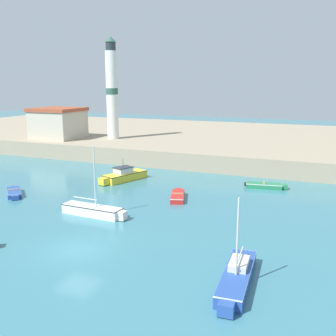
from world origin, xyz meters
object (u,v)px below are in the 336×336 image
object	(u,v)px
dinghy_green_0	(265,185)
dinghy_red_6	(178,196)
sailboat_white_5	(93,210)
lighthouse	(112,90)
sailboat_blue_3	(237,276)
harbor_shed_near_wharf	(58,123)
motorboat_yellow_1	(124,175)
dinghy_blue_4	(14,192)

from	to	relation	value
dinghy_green_0	dinghy_red_6	world-z (taller)	dinghy_red_6
sailboat_white_5	lighthouse	distance (m)	30.49
lighthouse	sailboat_blue_3	bearing A→B (deg)	-50.85
sailboat_blue_3	harbor_shed_near_wharf	size ratio (longest dim) A/B	0.93
motorboat_yellow_1	sailboat_white_5	world-z (taller)	sailboat_white_5
motorboat_yellow_1	dinghy_red_6	world-z (taller)	motorboat_yellow_1
motorboat_yellow_1	sailboat_white_5	size ratio (longest dim) A/B	1.05
sailboat_white_5	lighthouse	xyz separation A→B (m)	(-13.30, 25.95, 8.92)
dinghy_green_0	dinghy_blue_4	size ratio (longest dim) A/B	1.30
motorboat_yellow_1	harbor_shed_near_wharf	xyz separation A→B (m)	(-17.94, 12.23, 3.90)
sailboat_blue_3	dinghy_red_6	distance (m)	15.83
dinghy_red_6	dinghy_green_0	bearing A→B (deg)	45.63
dinghy_green_0	lighthouse	bearing A→B (deg)	153.82
dinghy_blue_4	dinghy_red_6	xyz separation A→B (m)	(14.73, 4.83, 0.01)
dinghy_green_0	motorboat_yellow_1	distance (m)	14.95
sailboat_white_5	dinghy_red_6	world-z (taller)	sailboat_white_5
motorboat_yellow_1	sailboat_white_5	distance (m)	11.57
motorboat_yellow_1	harbor_shed_near_wharf	world-z (taller)	harbor_shed_near_wharf
sailboat_blue_3	motorboat_yellow_1	bearing A→B (deg)	133.14
dinghy_green_0	dinghy_blue_4	xyz separation A→B (m)	(-21.51, -11.76, -0.01)
dinghy_green_0	motorboat_yellow_1	bearing A→B (deg)	-169.38
sailboat_blue_3	sailboat_white_5	xyz separation A→B (m)	(-13.07, 6.45, 0.01)
dinghy_green_0	harbor_shed_near_wharf	bearing A→B (deg)	163.81
dinghy_blue_4	sailboat_white_5	bearing A→B (deg)	-11.51
motorboat_yellow_1	dinghy_blue_4	size ratio (longest dim) A/B	1.81
motorboat_yellow_1	lighthouse	bearing A→B (deg)	123.77
motorboat_yellow_1	sailboat_blue_3	world-z (taller)	sailboat_blue_3
dinghy_green_0	lighthouse	size ratio (longest dim) A/B	0.29
dinghy_red_6	harbor_shed_near_wharf	world-z (taller)	harbor_shed_near_wharf
dinghy_green_0	sailboat_white_5	world-z (taller)	sailboat_white_5
sailboat_white_5	lighthouse	size ratio (longest dim) A/B	0.39
dinghy_green_0	sailboat_white_5	distance (m)	17.88
motorboat_yellow_1	dinghy_blue_4	bearing A→B (deg)	-127.12
motorboat_yellow_1	lighthouse	world-z (taller)	lighthouse
dinghy_blue_4	harbor_shed_near_wharf	bearing A→B (deg)	117.66
dinghy_blue_4	lighthouse	distance (m)	25.74
sailboat_white_5	dinghy_red_6	size ratio (longest dim) A/B	1.43
dinghy_blue_4	dinghy_red_6	size ratio (longest dim) A/B	0.82
lighthouse	harbor_shed_near_wharf	size ratio (longest dim) A/B	2.16
motorboat_yellow_1	dinghy_red_6	bearing A→B (deg)	-27.83
dinghy_green_0	sailboat_blue_3	xyz separation A→B (m)	(1.73, -20.28, 0.17)
motorboat_yellow_1	sailboat_blue_3	size ratio (longest dim) A/B	0.94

